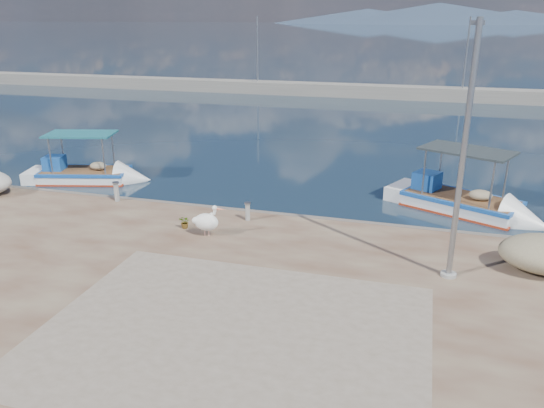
{
  "coord_description": "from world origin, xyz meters",
  "views": [
    {
      "loc": [
        4.85,
        -12.99,
        7.5
      ],
      "look_at": [
        0.0,
        3.8,
        1.3
      ],
      "focal_mm": 35.0,
      "sensor_mm": 36.0,
      "label": 1
    }
  ],
  "objects_px": {
    "boat_right": "(459,205)",
    "bollard_near": "(248,211)",
    "pelican": "(207,221)",
    "boat_left": "(84,177)",
    "lamp_post": "(462,164)"
  },
  "relations": [
    {
      "from": "boat_right",
      "to": "bollard_near",
      "type": "relative_size",
      "value": 9.46
    },
    {
      "from": "pelican",
      "to": "boat_right",
      "type": "bearing_deg",
      "value": 27.11
    },
    {
      "from": "boat_left",
      "to": "boat_right",
      "type": "height_order",
      "value": "boat_right"
    },
    {
      "from": "boat_right",
      "to": "bollard_near",
      "type": "height_order",
      "value": "boat_right"
    },
    {
      "from": "boat_left",
      "to": "boat_right",
      "type": "distance_m",
      "value": 17.22
    },
    {
      "from": "bollard_near",
      "to": "pelican",
      "type": "bearing_deg",
      "value": -115.82
    },
    {
      "from": "boat_left",
      "to": "pelican",
      "type": "xyz_separation_m",
      "value": [
        8.82,
        -5.76,
        0.8
      ]
    },
    {
      "from": "pelican",
      "to": "lamp_post",
      "type": "xyz_separation_m",
      "value": [
        7.76,
        -0.8,
        2.78
      ]
    },
    {
      "from": "boat_left",
      "to": "pelican",
      "type": "distance_m",
      "value": 10.56
    },
    {
      "from": "boat_right",
      "to": "boat_left",
      "type": "bearing_deg",
      "value": -152.69
    },
    {
      "from": "boat_right",
      "to": "lamp_post",
      "type": "relative_size",
      "value": 0.92
    },
    {
      "from": "boat_right",
      "to": "pelican",
      "type": "distance_m",
      "value": 10.61
    },
    {
      "from": "boat_right",
      "to": "bollard_near",
      "type": "xyz_separation_m",
      "value": [
        -7.53,
        -4.71,
        0.64
      ]
    },
    {
      "from": "pelican",
      "to": "lamp_post",
      "type": "height_order",
      "value": "lamp_post"
    },
    {
      "from": "boat_right",
      "to": "bollard_near",
      "type": "bearing_deg",
      "value": -123.02
    }
  ]
}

